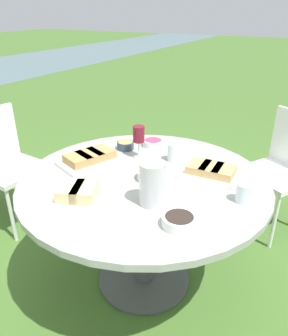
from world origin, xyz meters
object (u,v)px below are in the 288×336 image
object	(u,v)px
chair_near_left	(284,163)
wine_glass	(139,135)
water_pitcher	(152,184)
dining_table	(144,195)
chair_near_right	(4,159)
handbag	(210,177)

from	to	relation	value
chair_near_left	wine_glass	world-z (taller)	wine_glass
chair_near_left	wine_glass	size ratio (longest dim) A/B	4.48
water_pitcher	wine_glass	world-z (taller)	water_pitcher
chair_near_left	water_pitcher	xyz separation A→B (m)	(-1.24, 0.46, 0.31)
dining_table	wine_glass	distance (m)	0.38
chair_near_right	water_pitcher	distance (m)	1.48
chair_near_left	chair_near_right	bearing A→B (deg)	116.36
dining_table	handbag	world-z (taller)	dining_table
dining_table	handbag	bearing A→B (deg)	0.32
chair_near_right	water_pitcher	size ratio (longest dim) A/B	4.25
water_pitcher	wine_glass	size ratio (longest dim) A/B	1.05
dining_table	water_pitcher	world-z (taller)	water_pitcher
dining_table	chair_near_left	world-z (taller)	chair_near_left
water_pitcher	handbag	bearing A→B (deg)	6.09
chair_near_left	handbag	distance (m)	0.79
water_pitcher	handbag	distance (m)	1.67
chair_near_left	handbag	xyz separation A→B (m)	(0.27, 0.62, -0.40)
handbag	water_pitcher	bearing A→B (deg)	-173.91
chair_near_left	wine_glass	bearing A→B (deg)	136.04
wine_glass	chair_near_left	bearing A→B (deg)	-43.96
dining_table	water_pitcher	bearing A→B (deg)	-142.99
chair_near_right	water_pitcher	bearing A→B (deg)	-102.10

